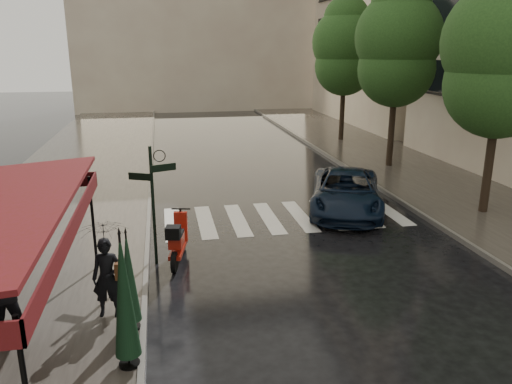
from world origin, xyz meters
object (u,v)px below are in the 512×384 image
object	(u,v)px
parked_car	(346,192)
parasol_back	(129,277)
parasol_front	(124,295)
scooter	(178,241)
pedestrian_with_umbrella	(104,241)
pedestrian_terrace	(4,290)

from	to	relation	value
parked_car	parasol_back	size ratio (longest dim) A/B	2.43
parked_car	parasol_front	distance (m)	10.35
scooter	pedestrian_with_umbrella	bearing A→B (deg)	-107.86
pedestrian_with_umbrella	parasol_back	bearing A→B (deg)	-46.47
parasol_front	scooter	bearing A→B (deg)	77.24
pedestrian_terrace	parked_car	distance (m)	11.06
parasol_back	parked_car	bearing A→B (deg)	43.69
scooter	parked_car	world-z (taller)	parked_car
scooter	parasol_front	size ratio (longest dim) A/B	0.76
pedestrian_with_umbrella	parasol_front	xyz separation A→B (m)	(0.47, -1.82, -0.30)
scooter	parasol_back	world-z (taller)	parasol_back
pedestrian_with_umbrella	parked_car	size ratio (longest dim) A/B	0.49
parasol_back	scooter	bearing A→B (deg)	72.81
parked_car	parasol_front	xyz separation A→B (m)	(-6.84, -7.73, 0.76)
pedestrian_with_umbrella	parasol_back	distance (m)	0.94
pedestrian_terrace	scooter	size ratio (longest dim) A/B	0.93
parasol_back	pedestrian_terrace	bearing A→B (deg)	171.58
parasol_front	parasol_back	distance (m)	1.23
scooter	parasol_front	bearing A→B (deg)	-91.45
parked_car	parasol_front	world-z (taller)	parasol_front
pedestrian_with_umbrella	pedestrian_terrace	size ratio (longest dim) A/B	1.40
parasol_front	parasol_back	size ratio (longest dim) A/B	1.21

